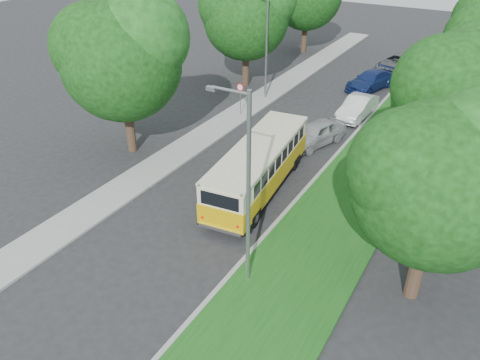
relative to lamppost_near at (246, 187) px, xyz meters
The scene contains 13 objects.
ground 6.56m from the lamppost_near, 149.28° to the left, with size 120.00×120.00×0.00m, color #242426.
curb 8.66m from the lamppost_near, 94.62° to the left, with size 0.20×70.00×0.15m, color gray.
grass_verge 8.82m from the lamppost_near, 76.91° to the left, with size 4.50×70.00×0.13m, color #164F15.
sidewalk 12.49m from the lamppost_near, 140.22° to the left, with size 2.20×70.00×0.12m, color gray.
treeline 20.58m from the lamppost_near, 92.96° to the left, with size 24.27×41.91×9.46m.
lamppost_near is the anchor object (origin of this frame).
lamppost_far 20.53m from the lamppost_near, 115.71° to the left, with size 1.71×0.16×7.50m.
warning_sign 17.10m from the lamppost_near, 121.02° to the left, with size 0.56×0.10×2.50m.
vintage_bus 7.44m from the lamppost_near, 114.07° to the left, with size 2.37×9.21×2.74m, color #DBAB06, non-canonical shape.
car_silver 13.66m from the lamppost_near, 100.25° to the left, with size 1.79×4.44×1.51m, color #A9A8AD.
car_white 18.90m from the lamppost_near, 94.60° to the left, with size 1.56×4.49×1.48m, color white.
car_blue 25.18m from the lamppost_near, 95.57° to the left, with size 2.04×5.01×1.45m, color navy.
car_grey 31.17m from the lamppost_near, 93.32° to the left, with size 2.39×5.19×1.44m, color #56585D.
Camera 1 is at (11.20, -14.88, 13.05)m, focal length 35.00 mm.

